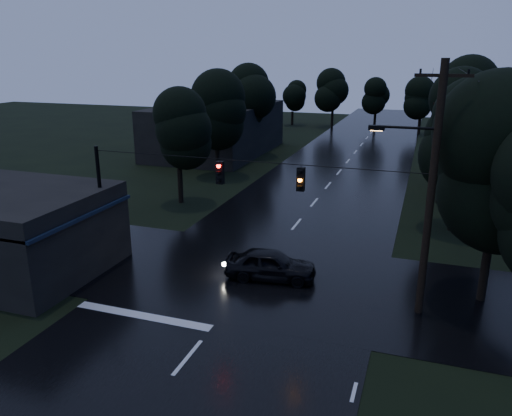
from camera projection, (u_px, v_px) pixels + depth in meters
The scene contains 15 objects.
main_road at pixel (328, 186), 39.94m from camera, with size 12.00×120.00×0.02m, color black.
cross_street at pixel (254, 277), 23.69m from camera, with size 60.00×9.00×0.02m, color black.
building_far_left at pixel (216, 129), 52.59m from camera, with size 10.00×16.00×5.00m, color black.
utility_pole_main at pixel (429, 188), 18.92m from camera, with size 3.50×0.30×10.00m.
utility_pole_far at pixel (444, 148), 34.40m from camera, with size 2.00×0.30×7.50m.
anchor_pole_left at pixel (102, 207), 24.24m from camera, with size 0.18×0.18×6.00m, color black.
span_signals at pixel (258, 175), 21.05m from camera, with size 15.00×0.37×1.12m.
tree_corner_near at pixel (501, 163), 19.70m from camera, with size 4.48×4.48×9.44m.
tree_left_a at pixel (178, 129), 33.97m from camera, with size 3.92×3.92×8.26m.
tree_left_b at pixel (216, 111), 41.27m from camera, with size 4.20×4.20×8.85m.
tree_left_c at pixel (250, 96), 50.37m from camera, with size 4.48×4.48×9.44m.
tree_right_a at pixel (462, 137), 28.25m from camera, with size 4.20×4.20×8.85m.
tree_right_b at pixel (466, 115), 35.17m from camera, with size 4.48×4.48×9.44m.
tree_right_c at pixel (468, 98), 43.90m from camera, with size 4.76×4.76×10.03m.
car at pixel (271, 264), 23.28m from camera, with size 1.70×4.23×1.44m, color black.
Camera 1 is at (7.16, -8.44, 10.14)m, focal length 35.00 mm.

